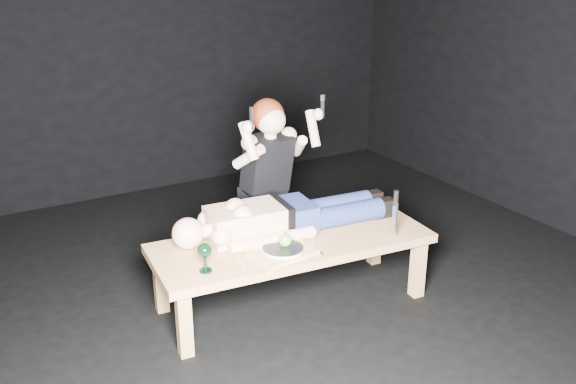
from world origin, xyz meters
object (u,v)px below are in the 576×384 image
at_px(kneeling_woman, 261,180).
at_px(goblet, 205,258).
at_px(serving_tray, 283,252).
at_px(carving_knife, 395,214).
at_px(table, 292,271).
at_px(lying_man, 289,212).

height_order(kneeling_woman, goblet, kneeling_woman).
relative_size(serving_tray, carving_knife, 1.15).
distance_m(kneeling_woman, goblet, 1.04).
xyz_separation_m(table, kneeling_woman, (0.11, 0.61, 0.41)).
bearing_deg(carving_knife, serving_tray, 174.30).
height_order(kneeling_woman, serving_tray, kneeling_woman).
height_order(lying_man, serving_tray, lying_man).
relative_size(lying_man, carving_knife, 5.29).
relative_size(table, kneeling_woman, 1.38).
bearing_deg(kneeling_woman, carving_knife, -67.95).
distance_m(serving_tray, carving_knife, 0.75).
relative_size(table, lying_man, 1.07).
bearing_deg(goblet, carving_knife, -7.64).
distance_m(lying_man, kneeling_woman, 0.47).
bearing_deg(kneeling_woman, serving_tray, -114.27).
distance_m(lying_man, goblet, 0.75).
bearing_deg(serving_tray, table, 44.59).
xyz_separation_m(goblet, carving_knife, (1.21, -0.16, 0.07)).
relative_size(table, serving_tray, 4.88).
bearing_deg(lying_man, carving_knife, -34.52).
xyz_separation_m(lying_man, goblet, (-0.70, -0.26, -0.04)).
bearing_deg(lying_man, goblet, -154.24).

